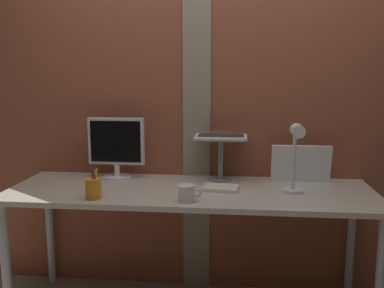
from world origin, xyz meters
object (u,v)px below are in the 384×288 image
(monitor, at_px, (116,145))
(coffee_mug, at_px, (187,193))
(whiteboard_panel, at_px, (301,164))
(laptop, at_px, (221,126))
(pen_cup, at_px, (93,188))
(desk_lamp, at_px, (296,151))

(monitor, relative_size, coffee_mug, 3.11)
(monitor, height_order, whiteboard_panel, monitor)
(monitor, bearing_deg, whiteboard_panel, 0.98)
(monitor, distance_m, laptop, 0.68)
(pen_cup, bearing_deg, desk_lamp, 10.04)
(monitor, xyz_separation_m, whiteboard_panel, (1.16, 0.02, -0.10))
(whiteboard_panel, distance_m, coffee_mug, 0.82)
(monitor, distance_m, coffee_mug, 0.71)
(coffee_mug, bearing_deg, pen_cup, -179.98)
(laptop, distance_m, pen_cup, 0.90)
(laptop, relative_size, whiteboard_panel, 0.89)
(laptop, height_order, coffee_mug, laptop)
(monitor, xyz_separation_m, desk_lamp, (1.09, -0.28, 0.03))
(laptop, distance_m, desk_lamp, 0.55)
(monitor, bearing_deg, coffee_mug, -42.76)
(laptop, bearing_deg, desk_lamp, -39.82)
(monitor, relative_size, laptop, 1.21)
(desk_lamp, distance_m, pen_cup, 1.12)
(laptop, relative_size, coffee_mug, 2.57)
(desk_lamp, height_order, coffee_mug, desk_lamp)
(desk_lamp, height_order, pen_cup, desk_lamp)
(monitor, distance_m, desk_lamp, 1.12)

